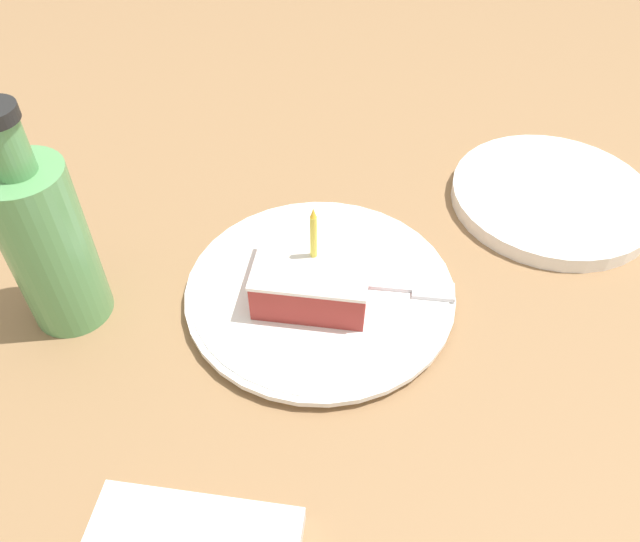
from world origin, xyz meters
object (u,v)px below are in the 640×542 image
cake_slice (314,272)px  side_plate (552,197)px  bottle (47,241)px  fork (374,282)px  plate (320,291)px

cake_slice → side_plate: size_ratio=0.47×
side_plate → cake_slice: bearing=126.5°
bottle → cake_slice: bearing=-78.3°
cake_slice → bottle: 0.26m
bottle → side_plate: size_ratio=0.98×
side_plate → fork: bearing=131.9°
plate → cake_slice: 0.03m
fork → bottle: bearing=101.8°
cake_slice → bottle: (-0.05, 0.25, 0.06)m
cake_slice → fork: 0.07m
fork → side_plate: (0.19, -0.21, -0.01)m
bottle → side_plate: bottle is taller
fork → side_plate: 0.28m
plate → fork: bearing=-78.3°
cake_slice → fork: (0.01, -0.06, -0.02)m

